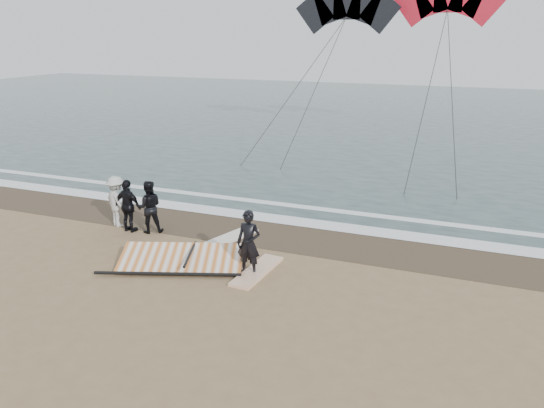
{
  "coord_description": "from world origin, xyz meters",
  "views": [
    {
      "loc": [
        5.46,
        -11.46,
        6.68
      ],
      "look_at": [
        -0.17,
        3.0,
        1.6
      ],
      "focal_mm": 35.0,
      "sensor_mm": 36.0,
      "label": 1
    }
  ],
  "objects": [
    {
      "name": "ground",
      "position": [
        0.0,
        0.0,
        0.0
      ],
      "size": [
        120.0,
        120.0,
        0.0
      ],
      "primitive_type": "plane",
      "color": "#8C704C",
      "rests_on": "ground"
    },
    {
      "name": "sea",
      "position": [
        0.0,
        33.0,
        0.01
      ],
      "size": [
        120.0,
        54.0,
        0.02
      ],
      "primitive_type": "cube",
      "color": "#233838",
      "rests_on": "ground"
    },
    {
      "name": "wet_sand",
      "position": [
        0.0,
        4.5,
        0.01
      ],
      "size": [
        120.0,
        2.8,
        0.01
      ],
      "primitive_type": "cube",
      "color": "#4C3D2B",
      "rests_on": "ground"
    },
    {
      "name": "foam_near",
      "position": [
        0.0,
        5.9,
        0.03
      ],
      "size": [
        120.0,
        0.9,
        0.01
      ],
      "primitive_type": "cube",
      "color": "white",
      "rests_on": "sea"
    },
    {
      "name": "foam_far",
      "position": [
        0.0,
        7.6,
        0.03
      ],
      "size": [
        120.0,
        0.45,
        0.01
      ],
      "primitive_type": "cube",
      "color": "white",
      "rests_on": "sea"
    },
    {
      "name": "man_main",
      "position": [
        -0.2,
        1.25,
        0.96
      ],
      "size": [
        0.7,
        0.46,
        1.92
      ],
      "primitive_type": "imported",
      "rotation": [
        0.0,
        0.0,
        0.0
      ],
      "color": "black",
      "rests_on": "ground"
    },
    {
      "name": "board_white",
      "position": [
        -0.02,
        1.43,
        0.05
      ],
      "size": [
        0.82,
        2.32,
        0.09
      ],
      "primitive_type": "cube",
      "rotation": [
        0.0,
        0.0,
        -0.08
      ],
      "color": "silver",
      "rests_on": "ground"
    },
    {
      "name": "board_cream",
      "position": [
        -1.89,
        3.46,
        0.05
      ],
      "size": [
        1.31,
        2.38,
        0.1
      ],
      "primitive_type": "cube",
      "rotation": [
        0.0,
        0.0,
        -0.32
      ],
      "color": "silver",
      "rests_on": "ground"
    },
    {
      "name": "trio_cluster",
      "position": [
        -5.52,
        3.09,
        0.93
      ],
      "size": [
        2.65,
        1.22,
        1.86
      ],
      "color": "black",
      "rests_on": "ground"
    },
    {
      "name": "sail_rig",
      "position": [
        -2.34,
        1.14,
        0.19
      ],
      "size": [
        4.01,
        2.81,
        0.49
      ],
      "color": "black",
      "rests_on": "ground"
    },
    {
      "name": "kite_red",
      "position": [
        3.0,
        24.26,
        8.17
      ],
      "size": [
        7.3,
        6.93,
        15.78
      ],
      "color": "red",
      "rests_on": "ground"
    },
    {
      "name": "kite_dark",
      "position": [
        -2.95,
        22.99,
        7.79
      ],
      "size": [
        7.44,
        5.21,
        12.96
      ],
      "color": "black",
      "rests_on": "ground"
    }
  ]
}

